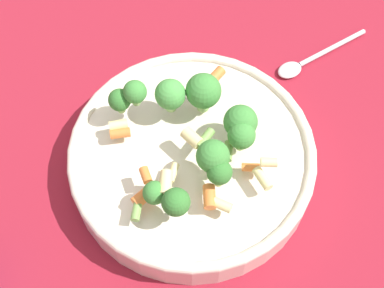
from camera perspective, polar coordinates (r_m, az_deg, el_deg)
name	(u,v)px	position (r m, az deg, el deg)	size (l,w,h in m)	color
ground_plane	(192,168)	(0.68, 0.00, -2.54)	(3.00, 3.00, 0.00)	maroon
bowl	(192,158)	(0.65, 0.00, -1.47)	(0.30, 0.30, 0.05)	beige
pasta_salad	(197,130)	(0.61, 0.55, 1.46)	(0.21, 0.19, 0.06)	#8CB766
spoon	(306,61)	(0.78, 12.09, 8.62)	(0.09, 0.14, 0.01)	silver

